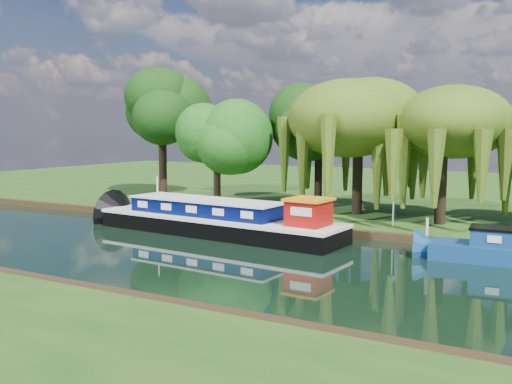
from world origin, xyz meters
The scene contains 12 objects.
ground centered at (0.00, 0.00, 0.00)m, with size 120.00×120.00×0.00m, color black.
far_bank centered at (0.00, 34.00, 0.23)m, with size 120.00×52.00×0.45m, color #1A3F11.
dutch_barge centered at (-8.69, 5.09, 0.86)m, with size 16.60×5.03×3.45m.
red_dinghy centered at (-12.18, 6.75, 0.00)m, with size 2.19×3.06×0.63m, color maroon.
willow_left centered at (-3.16, 14.40, 6.95)m, with size 7.47×7.47×8.95m.
willow_right centered at (2.80, 12.94, 6.15)m, with size 6.41×6.41×7.81m.
tree_far_left centered at (-13.66, 12.62, 5.85)m, with size 4.89×4.89×7.87m.
tree_far_back centered at (-21.97, 16.63, 7.55)m, with size 6.07×6.07×10.20m.
tree_far_mid centered at (-7.34, 17.37, 6.41)m, with size 5.28×5.28×8.64m.
lamppost centered at (0.50, 10.50, 2.42)m, with size 0.36×0.36×2.56m.
mooring_posts centered at (-0.50, 8.40, 0.95)m, with size 19.16×0.16×1.00m.
reeds_near centered at (6.87, -7.57, 0.55)m, with size 33.70×1.50×1.10m.
Camera 1 is at (9.83, -23.70, 6.39)m, focal length 40.00 mm.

